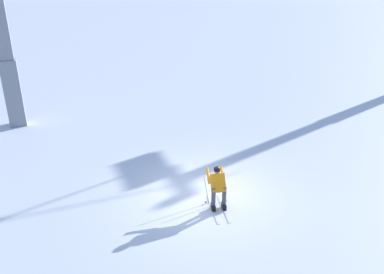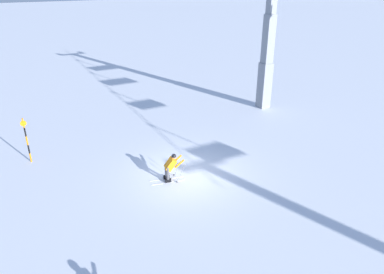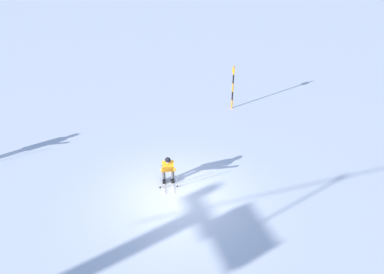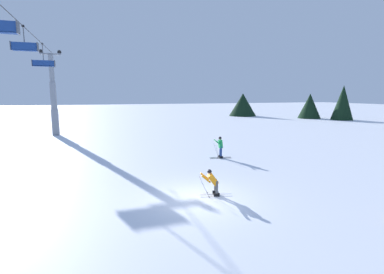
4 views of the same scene
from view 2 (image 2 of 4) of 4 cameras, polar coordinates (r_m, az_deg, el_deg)
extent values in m
plane|color=white|center=(16.76, -0.78, -6.04)|extent=(260.00, 260.00, 0.00)
cube|color=white|center=(16.47, -4.13, -6.68)|extent=(0.43, 1.54, 0.01)
cube|color=black|center=(16.43, -4.14, -6.43)|extent=(0.17, 0.30, 0.16)
cylinder|color=#4C4C51|center=(16.23, -4.18, -5.27)|extent=(0.13, 0.13, 0.61)
cube|color=white|center=(16.19, -3.88, -7.28)|extent=(0.43, 1.54, 0.01)
cube|color=black|center=(16.14, -3.89, -7.02)|extent=(0.17, 0.30, 0.16)
cylinder|color=#4C4C51|center=(15.95, -3.92, -5.85)|extent=(0.13, 0.13, 0.61)
cube|color=orange|center=(15.94, -3.50, -4.37)|extent=(0.53, 0.62, 0.60)
sphere|color=tan|center=(15.81, -2.94, -3.20)|extent=(0.20, 0.20, 0.20)
sphere|color=black|center=(15.79, -2.95, -3.09)|extent=(0.22, 0.22, 0.22)
cylinder|color=orange|center=(16.17, -2.43, -3.58)|extent=(0.18, 0.46, 0.40)
cylinder|color=gray|center=(16.47, -2.36, -5.11)|extent=(0.03, 0.50, 1.02)
cylinder|color=black|center=(16.64, -2.96, -6.11)|extent=(0.07, 0.07, 0.01)
cylinder|color=orange|center=(15.78, -2.03, -4.34)|extent=(0.18, 0.46, 0.40)
cylinder|color=gray|center=(16.01, -1.88, -6.06)|extent=(0.24, 0.45, 1.02)
cylinder|color=black|center=(16.11, -2.44, -7.24)|extent=(0.07, 0.07, 0.01)
cube|color=gray|center=(25.33, 11.58, 8.13)|extent=(0.74, 0.74, 3.14)
cube|color=gray|center=(24.65, 12.21, 15.14)|extent=(0.62, 0.62, 3.14)
cylinder|color=orange|center=(19.51, -24.55, -3.01)|extent=(0.07, 0.07, 0.47)
cylinder|color=black|center=(19.31, -24.79, -1.78)|extent=(0.07, 0.07, 0.47)
cylinder|color=orange|center=(19.13, -25.04, -0.53)|extent=(0.07, 0.07, 0.47)
cylinder|color=black|center=(18.95, -25.29, 0.75)|extent=(0.07, 0.07, 0.47)
cylinder|color=orange|center=(18.79, -25.54, 2.05)|extent=(0.07, 0.07, 0.47)
cylinder|color=orange|center=(18.78, -25.53, 1.99)|extent=(0.02, 0.28, 0.28)
camera|label=1|loc=(17.79, -41.28, 13.18)|focal=36.46mm
camera|label=3|loc=(20.06, 35.32, 21.87)|focal=36.84mm
camera|label=4|loc=(27.44, -4.98, 16.90)|focal=26.39mm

